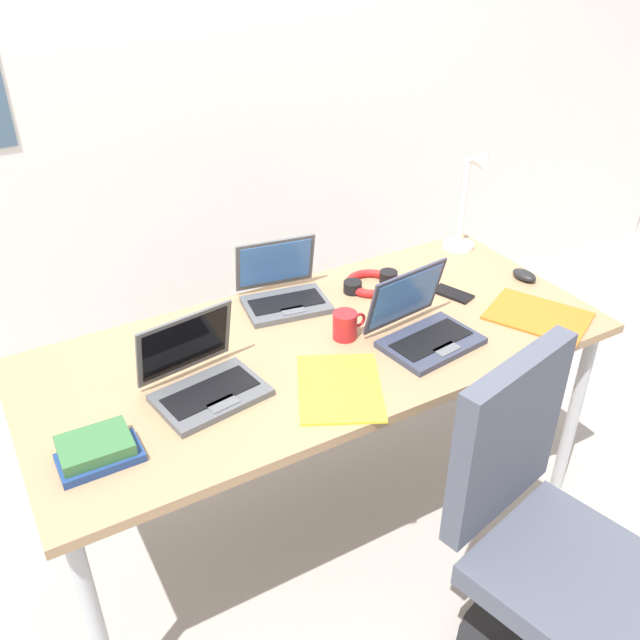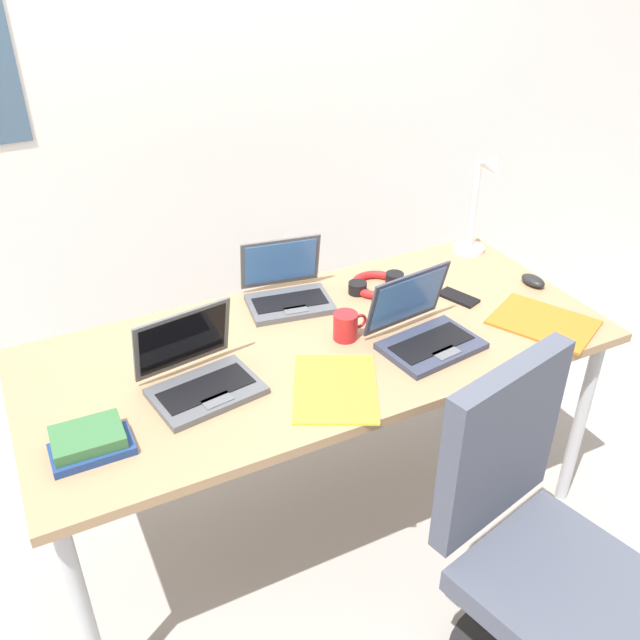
# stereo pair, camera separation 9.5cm
# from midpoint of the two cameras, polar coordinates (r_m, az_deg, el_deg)

# --- Properties ---
(ground_plane) EXTENTS (12.00, 12.00, 0.00)m
(ground_plane) POSITION_cam_midpoint_polar(r_m,az_deg,el_deg) (2.61, 1.09, -15.47)
(ground_plane) COLOR gray
(wall_back) EXTENTS (6.00, 0.13, 2.60)m
(wall_back) POSITION_cam_midpoint_polar(r_m,az_deg,el_deg) (2.85, -9.57, 19.00)
(wall_back) COLOR silver
(wall_back) RESTS_ON ground_plane
(desk) EXTENTS (1.80, 0.80, 0.74)m
(desk) POSITION_cam_midpoint_polar(r_m,az_deg,el_deg) (2.15, 1.27, -3.10)
(desk) COLOR #9E7A56
(desk) RESTS_ON ground_plane
(desk_lamp) EXTENTS (0.12, 0.18, 0.40)m
(desk_lamp) POSITION_cam_midpoint_polar(r_m,az_deg,el_deg) (2.64, 14.16, 9.15)
(desk_lamp) COLOR white
(desk_lamp) RESTS_ON desk
(laptop_center) EXTENTS (0.32, 0.29, 0.22)m
(laptop_center) POSITION_cam_midpoint_polar(r_m,az_deg,el_deg) (2.13, 9.87, -0.91)
(laptop_center) COLOR #33384C
(laptop_center) RESTS_ON desk
(laptop_near_mouse) EXTENTS (0.33, 0.29, 0.22)m
(laptop_near_mouse) POSITION_cam_midpoint_polar(r_m,az_deg,el_deg) (1.93, -8.59, -4.54)
(laptop_near_mouse) COLOR #515459
(laptop_near_mouse) RESTS_ON desk
(laptop_back_right) EXTENTS (0.31, 0.27, 0.20)m
(laptop_back_right) POSITION_cam_midpoint_polar(r_m,az_deg,el_deg) (2.31, -1.57, 2.44)
(laptop_back_right) COLOR #515459
(laptop_back_right) RESTS_ON desk
(computer_mouse) EXTENTS (0.07, 0.10, 0.03)m
(computer_mouse) POSITION_cam_midpoint_polar(r_m,az_deg,el_deg) (2.55, 18.27, 3.11)
(computer_mouse) COLOR black
(computer_mouse) RESTS_ON desk
(cell_phone) EXTENTS (0.11, 0.15, 0.01)m
(cell_phone) POSITION_cam_midpoint_polar(r_m,az_deg,el_deg) (2.40, 12.51, 1.82)
(cell_phone) COLOR black
(cell_phone) RESTS_ON desk
(headphones) EXTENTS (0.21, 0.18, 0.04)m
(headphones) POSITION_cam_midpoint_polar(r_m,az_deg,el_deg) (2.42, 5.81, 2.95)
(headphones) COLOR red
(headphones) RESTS_ON desk
(book_stack) EXTENTS (0.20, 0.14, 0.05)m
(book_stack) POSITION_cam_midpoint_polar(r_m,az_deg,el_deg) (1.80, -17.10, -9.68)
(book_stack) COLOR navy
(book_stack) RESTS_ON desk
(paper_folder_center) EXTENTS (0.35, 0.38, 0.01)m
(paper_folder_center) POSITION_cam_midpoint_polar(r_m,az_deg,el_deg) (2.34, 19.15, -0.19)
(paper_folder_center) COLOR orange
(paper_folder_center) RESTS_ON desk
(paper_folder_front_left) EXTENTS (0.35, 0.38, 0.01)m
(paper_folder_front_left) POSITION_cam_midpoint_polar(r_m,az_deg,el_deg) (1.93, 2.68, -5.67)
(paper_folder_front_left) COLOR gold
(paper_folder_front_left) RESTS_ON desk
(coffee_mug) EXTENTS (0.11, 0.08, 0.09)m
(coffee_mug) POSITION_cam_midpoint_polar(r_m,az_deg,el_deg) (2.12, 3.46, -0.51)
(coffee_mug) COLOR #B21E23
(coffee_mug) RESTS_ON desk
(office_chair) EXTENTS (0.53, 0.59, 0.97)m
(office_chair) POSITION_cam_midpoint_polar(r_m,az_deg,el_deg) (2.02, 18.78, -19.24)
(office_chair) COLOR black
(office_chair) RESTS_ON ground_plane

